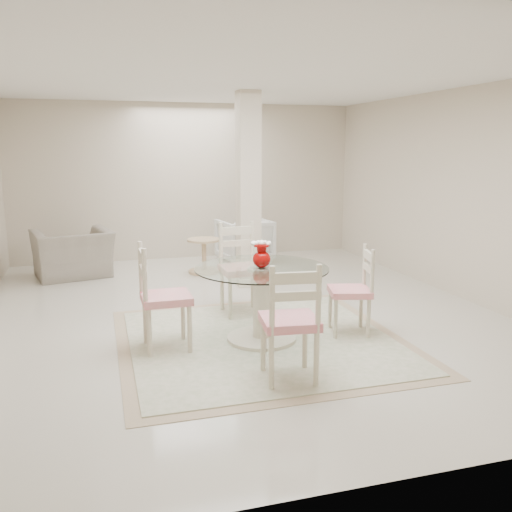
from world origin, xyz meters
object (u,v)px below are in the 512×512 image
object	(u,v)px
dining_table	(262,304)
side_table	(204,257)
dining_chair_east	(356,284)
recliner_taupe	(73,254)
red_vase	(262,255)
dining_chair_south	(291,314)
armchair_white	(244,241)
column	(248,191)
dining_chair_west	(158,290)
dining_chair_north	(240,261)

from	to	relation	value
dining_table	side_table	world-z (taller)	dining_table
dining_chair_east	recliner_taupe	xyz separation A→B (m)	(-2.96, 3.56, -0.19)
red_vase	dining_chair_south	size ratio (longest dim) A/B	0.24
dining_table	side_table	distance (m)	3.21
dining_chair_east	side_table	world-z (taller)	dining_chair_east
armchair_white	side_table	xyz separation A→B (m)	(-0.81, -0.58, -0.13)
column	red_vase	bearing A→B (deg)	-102.23
dining_table	dining_chair_west	world-z (taller)	dining_chair_west
red_vase	armchair_white	distance (m)	3.91
dining_chair_east	dining_chair_south	world-z (taller)	dining_chair_south
column	dining_table	xyz separation A→B (m)	(-0.50, -2.31, -0.96)
dining_chair_west	recliner_taupe	distance (m)	3.58
recliner_taupe	dining_chair_north	bearing A→B (deg)	115.56
dining_table	recliner_taupe	bearing A→B (deg)	119.05
red_vase	dining_table	bearing A→B (deg)	-95.71
column	dining_chair_east	xyz separation A→B (m)	(0.51, -2.37, -0.81)
recliner_taupe	side_table	size ratio (longest dim) A/B	2.03
dining_chair_east	dining_chair_west	xyz separation A→B (m)	(-2.04, 0.10, 0.06)
recliner_taupe	dining_table	bearing A→B (deg)	105.85
dining_chair_west	dining_chair_south	xyz separation A→B (m)	(0.97, -1.07, -0.00)
dining_chair_north	side_table	world-z (taller)	dining_chair_north
dining_chair_north	armchair_white	size ratio (longest dim) A/B	1.43
red_vase	dining_chair_south	xyz separation A→B (m)	(-0.05, -1.03, -0.30)
dining_chair_north	armchair_white	world-z (taller)	dining_chair_north
column	dining_chair_west	world-z (taller)	column
column	dining_chair_north	xyz separation A→B (m)	(-0.46, -1.29, -0.73)
dining_chair_east	dining_chair_west	world-z (taller)	dining_chair_west
column	dining_table	bearing A→B (deg)	-102.22
recliner_taupe	dining_chair_west	bearing A→B (deg)	91.70
column	dining_chair_west	distance (m)	2.83
column	side_table	distance (m)	1.49
armchair_white	side_table	distance (m)	1.01
dining_table	dining_chair_east	world-z (taller)	dining_chair_east
dining_chair_west	side_table	size ratio (longest dim) A/B	2.14
dining_chair_west	armchair_white	xyz separation A→B (m)	(1.86, 3.74, -0.23)
dining_chair_east	dining_chair_north	xyz separation A→B (m)	(-0.97, 1.09, 0.08)
dining_table	dining_chair_north	size ratio (longest dim) A/B	1.13
column	dining_chair_north	world-z (taller)	column
dining_chair_north	dining_chair_south	xyz separation A→B (m)	(-0.10, -2.05, -0.02)
red_vase	recliner_taupe	bearing A→B (deg)	119.08
dining_chair_north	dining_chair_south	bearing A→B (deg)	-94.23
red_vase	dining_chair_south	distance (m)	1.07
dining_chair_north	dining_chair_south	size ratio (longest dim) A/B	1.03
column	dining_chair_north	size ratio (longest dim) A/B	2.28
dining_chair_south	recliner_taupe	bearing A→B (deg)	-60.41
dining_chair_west	dining_chair_south	world-z (taller)	dining_chair_west
dining_chair_west	side_table	bearing A→B (deg)	-19.20
dining_chair_west	recliner_taupe	bearing A→B (deg)	14.04
dining_chair_east	side_table	xyz separation A→B (m)	(-0.99, 3.26, -0.29)
dining_chair_south	recliner_taupe	distance (m)	4.91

